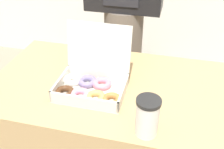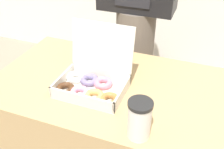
{
  "view_description": "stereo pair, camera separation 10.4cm",
  "coord_description": "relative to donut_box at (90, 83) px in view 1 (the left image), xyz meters",
  "views": [
    {
      "loc": [
        0.24,
        -0.9,
        1.4
      ],
      "look_at": [
        0.03,
        -0.06,
        0.82
      ],
      "focal_mm": 42.0,
      "sensor_mm": 36.0,
      "label": 1
    },
    {
      "loc": [
        0.34,
        -0.87,
        1.4
      ],
      "look_at": [
        0.03,
        -0.06,
        0.82
      ],
      "focal_mm": 42.0,
      "sensor_mm": 36.0,
      "label": 2
    }
  ],
  "objects": [
    {
      "name": "coffee_cup",
      "position": [
        0.26,
        -0.18,
        0.03
      ],
      "size": [
        0.08,
        0.08,
        0.14
      ],
      "color": "silver",
      "rests_on": "table"
    },
    {
      "name": "donut_box",
      "position": [
        0.0,
        0.0,
        0.0
      ],
      "size": [
        0.3,
        0.25,
        0.26
      ],
      "color": "silver",
      "rests_on": "table"
    },
    {
      "name": "table",
      "position": [
        0.06,
        0.07,
        -0.4
      ],
      "size": [
        1.05,
        0.62,
        0.73
      ],
      "color": "tan",
      "rests_on": "ground_plane"
    },
    {
      "name": "person_customer",
      "position": [
        0.01,
        0.61,
        0.16
      ],
      "size": [
        0.43,
        0.24,
        1.69
      ],
      "color": "#665B51",
      "rests_on": "ground_plane"
    }
  ]
}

